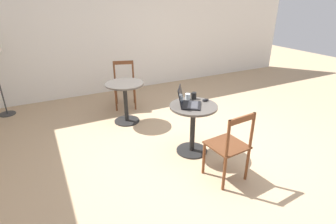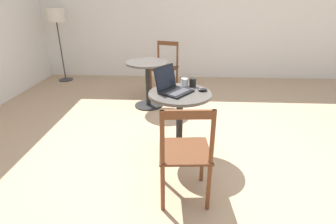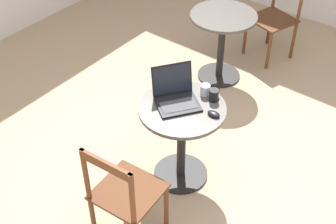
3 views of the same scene
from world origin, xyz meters
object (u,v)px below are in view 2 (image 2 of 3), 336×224
at_px(laptop, 173,87).
at_px(drinking_glass, 184,82).
at_px(chair_near_left, 185,154).
at_px(chair_mid_right, 165,68).
at_px(mouse, 203,90).
at_px(floor_lamp, 56,19).
at_px(mug, 193,82).
at_px(cafe_table_near, 180,111).
at_px(cafe_table_mid, 148,75).

relative_size(laptop, drinking_glass, 5.01).
relative_size(chair_near_left, chair_mid_right, 1.00).
bearing_deg(drinking_glass, mouse, -131.68).
xyz_separation_m(floor_lamp, mug, (-2.54, -2.63, -0.47)).
height_order(chair_mid_right, mouse, chair_mid_right).
xyz_separation_m(mouse, mug, (0.15, 0.10, 0.03)).
bearing_deg(chair_mid_right, mouse, -165.46).
xyz_separation_m(cafe_table_near, mug, (0.22, -0.14, 0.26)).
height_order(mouse, mug, mug).
height_order(chair_near_left, floor_lamp, floor_lamp).
distance_m(chair_mid_right, mug, 1.98).
distance_m(cafe_table_mid, mouse, 1.56).
distance_m(chair_near_left, mouse, 0.86).
relative_size(chair_mid_right, mug, 8.17).
distance_m(cafe_table_mid, drinking_glass, 1.32).
relative_size(chair_near_left, laptop, 2.13).
distance_m(floor_lamp, drinking_glass, 3.60).
relative_size(chair_mid_right, floor_lamp, 0.63).
relative_size(cafe_table_near, mug, 6.55).
bearing_deg(drinking_glass, chair_mid_right, 10.25).
bearing_deg(chair_near_left, drinking_glass, 0.57).
bearing_deg(chair_mid_right, laptop, -174.05).
bearing_deg(floor_lamp, laptop, -138.52).
bearing_deg(cafe_table_near, chair_near_left, -175.68).
height_order(laptop, mug, laptop).
distance_m(cafe_table_near, mug, 0.37).
distance_m(floor_lamp, laptop, 3.67).
height_order(cafe_table_mid, laptop, laptop).
relative_size(cafe_table_mid, mouse, 7.33).
distance_m(laptop, drinking_glass, 0.24).
relative_size(floor_lamp, mug, 12.97).
bearing_deg(cafe_table_mid, mug, -150.87).
distance_m(cafe_table_mid, laptop, 1.47).
height_order(laptop, mouse, laptop).
bearing_deg(laptop, mug, -48.19).
bearing_deg(chair_mid_right, cafe_table_near, -172.06).
bearing_deg(chair_near_left, chair_mid_right, 7.01).
bearing_deg(drinking_glass, cafe_table_near, 168.91).
bearing_deg(drinking_glass, mug, -100.79).
bearing_deg(chair_mid_right, chair_near_left, -172.99).
height_order(chair_mid_right, mug, chair_mid_right).
bearing_deg(drinking_glass, chair_near_left, -179.43).
relative_size(chair_near_left, drinking_glass, 10.65).
bearing_deg(laptop, mouse, -83.08).
distance_m(mouse, mug, 0.19).
bearing_deg(mug, cafe_table_mid, 29.13).
distance_m(mouse, drinking_glass, 0.26).
height_order(cafe_table_mid, mouse, mouse).
distance_m(laptop, mug, 0.29).
bearing_deg(cafe_table_mid, laptop, -162.07).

